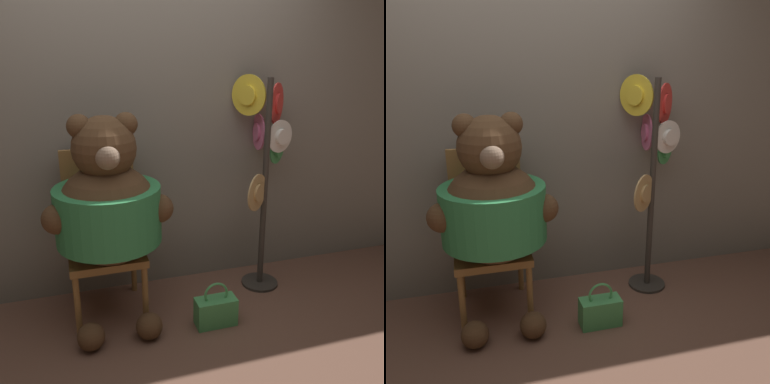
# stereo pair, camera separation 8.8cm
# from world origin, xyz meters

# --- Properties ---
(ground_plane) EXTENTS (14.00, 14.00, 0.00)m
(ground_plane) POSITION_xyz_m (0.00, 0.00, 0.00)
(ground_plane) COLOR brown
(wall_back) EXTENTS (8.00, 0.10, 2.61)m
(wall_back) POSITION_xyz_m (0.00, 0.79, 1.30)
(wall_back) COLOR slate
(wall_back) RESTS_ON ground_plane
(chair) EXTENTS (0.49, 0.51, 1.12)m
(chair) POSITION_xyz_m (-0.32, 0.52, 0.57)
(chair) COLOR olive
(chair) RESTS_ON ground_plane
(teddy_bear) EXTENTS (0.81, 0.71, 1.39)m
(teddy_bear) POSITION_xyz_m (-0.30, 0.33, 0.80)
(teddy_bear) COLOR #4C331E
(teddy_bear) RESTS_ON ground_plane
(hat_display_rack) EXTENTS (0.44, 0.50, 1.58)m
(hat_display_rack) POSITION_xyz_m (0.86, 0.51, 0.97)
(hat_display_rack) COLOR #332D28
(hat_display_rack) RESTS_ON ground_plane
(handbag_on_ground) EXTENTS (0.27, 0.13, 0.31)m
(handbag_on_ground) POSITION_xyz_m (0.33, 0.06, 0.10)
(handbag_on_ground) COLOR #479E56
(handbag_on_ground) RESTS_ON ground_plane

